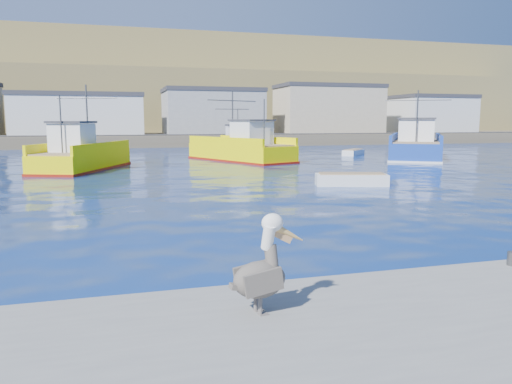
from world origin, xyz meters
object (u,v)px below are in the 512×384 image
trawler_yellow_b (242,149)px  pelican (262,271)px  skiff_mid (351,181)px  trawler_yellow_a (81,156)px  skiff_far (353,153)px  boat_orange (234,144)px  trawler_blue (416,147)px

trawler_yellow_b → pelican: 37.94m
skiff_mid → pelican: size_ratio=2.58×
trawler_yellow_a → pelican: bearing=-81.7°
trawler_yellow_b → skiff_far: size_ratio=3.53×
skiff_far → boat_orange: bearing=145.5°
trawler_yellow_a → trawler_yellow_b: (13.65, 5.09, 0.06)m
trawler_yellow_a → pelican: trawler_yellow_a is taller
boat_orange → pelican: size_ratio=4.64×
trawler_yellow_a → skiff_far: 28.31m
trawler_yellow_a → boat_orange: bearing=46.7°
boat_orange → skiff_far: boat_orange is taller
trawler_blue → skiff_mid: size_ratio=3.15×
skiff_far → pelican: 46.37m
trawler_yellow_b → pelican: trawler_yellow_b is taller
trawler_yellow_a → pelican: 32.09m
skiff_far → pelican: (-22.24, -40.68, 0.95)m
pelican → skiff_far: bearing=61.3°
trawler_yellow_a → skiff_mid: trawler_yellow_a is taller
pelican → skiff_mid: bearing=59.4°
skiff_mid → trawler_yellow_a: bearing=137.8°
boat_orange → pelican: boat_orange is taller
skiff_far → pelican: bearing=-118.7°
trawler_yellow_b → trawler_blue: size_ratio=0.92×
trawler_blue → boat_orange: bearing=138.5°
boat_orange → skiff_far: size_ratio=2.18×
trawler_blue → trawler_yellow_b: bearing=174.1°
trawler_yellow_b → pelican: (-9.04, -36.85, 0.14)m
skiff_mid → skiff_far: 25.54m
skiff_mid → pelican: (-10.60, -17.94, 0.92)m
skiff_mid → pelican: pelican is taller
boat_orange → pelican: bearing=-102.9°
trawler_yellow_b → boat_orange: trawler_yellow_b is taller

